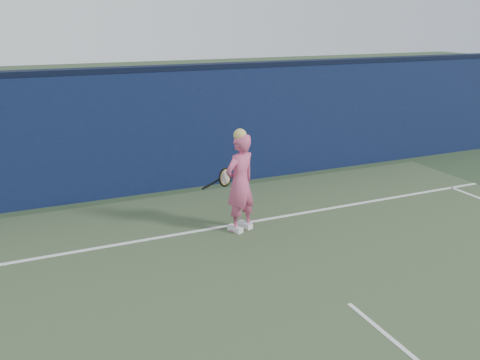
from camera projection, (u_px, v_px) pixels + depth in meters
name	position (u px, v px, depth m)	size (l,w,h in m)	color
ground	(402.00, 349.00, 5.65)	(80.00, 80.00, 0.00)	#2B3F27
backstop_wall	(202.00, 128.00, 10.93)	(24.00, 0.40, 2.50)	#0C1436
wall_cap	(201.00, 67.00, 10.54)	(24.00, 0.42, 0.10)	black
player	(240.00, 183.00, 8.57)	(0.73, 0.61, 1.79)	#D0517C
racket	(224.00, 178.00, 8.85)	(0.63, 0.21, 0.34)	black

